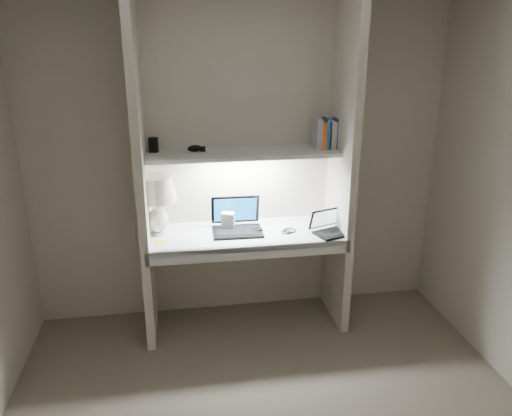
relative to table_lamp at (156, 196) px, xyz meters
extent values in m
cube|color=beige|center=(0.64, 0.21, 0.18)|extent=(3.20, 0.01, 2.50)
cube|color=beige|center=(-0.09, -0.07, 0.18)|extent=(0.06, 0.55, 2.50)
cube|color=beige|center=(1.37, -0.07, 0.18)|extent=(0.06, 0.55, 2.50)
cube|color=white|center=(0.64, -0.07, -0.32)|extent=(1.40, 0.55, 0.04)
cube|color=silver|center=(0.64, -0.33, -0.35)|extent=(1.46, 0.03, 0.10)
cube|color=silver|center=(0.64, 0.03, 0.28)|extent=(1.40, 0.36, 0.03)
cube|color=white|center=(0.64, 0.03, 0.26)|extent=(0.60, 0.04, 0.02)
cylinder|color=white|center=(0.00, 0.00, -0.29)|extent=(0.11, 0.11, 0.02)
ellipsoid|color=white|center=(0.00, 0.00, -0.19)|extent=(0.15, 0.15, 0.19)
cylinder|color=white|center=(0.00, 0.00, -0.08)|extent=(0.02, 0.02, 0.08)
sphere|color=#FFD899|center=(0.00, 0.00, 0.00)|extent=(0.04, 0.04, 0.04)
cube|color=black|center=(0.58, -0.08, -0.29)|extent=(0.37, 0.26, 0.02)
cube|color=black|center=(0.58, -0.08, -0.28)|extent=(0.32, 0.19, 0.00)
cube|color=black|center=(0.58, 0.08, -0.17)|extent=(0.37, 0.07, 0.23)
cube|color=#1A86E4|center=(0.58, 0.07, -0.17)|extent=(0.32, 0.06, 0.19)
cube|color=black|center=(1.28, -0.22, -0.29)|extent=(0.31, 0.26, 0.02)
cube|color=black|center=(1.28, -0.22, -0.28)|extent=(0.25, 0.20, 0.00)
cube|color=black|center=(1.24, -0.11, -0.20)|extent=(0.27, 0.14, 0.15)
cube|color=silver|center=(1.24, -0.12, -0.20)|extent=(0.23, 0.12, 0.13)
cube|color=silver|center=(0.52, 0.01, -0.23)|extent=(0.11, 0.09, 0.13)
ellipsoid|color=black|center=(0.73, -0.09, -0.28)|extent=(0.09, 0.06, 0.03)
torus|color=black|center=(0.97, -0.10, -0.29)|extent=(0.11, 0.11, 0.01)
cube|color=yellow|center=(0.01, -0.17, -0.30)|extent=(0.08, 0.08, 0.00)
cube|color=silver|center=(1.38, 0.05, 0.40)|extent=(0.03, 0.15, 0.20)
cube|color=#27359E|center=(1.35, 0.05, 0.41)|extent=(0.04, 0.15, 0.23)
cube|color=silver|center=(1.31, 0.05, 0.40)|extent=(0.04, 0.15, 0.20)
cube|color=#215593|center=(1.27, 0.05, 0.41)|extent=(0.02, 0.15, 0.22)
cube|color=orange|center=(1.24, 0.05, 0.40)|extent=(0.03, 0.15, 0.20)
cube|color=#AAABAF|center=(1.20, 0.05, 0.41)|extent=(0.04, 0.15, 0.22)
cube|color=black|center=(0.00, 0.11, 0.35)|extent=(0.07, 0.06, 0.11)
ellipsoid|color=black|center=(0.29, 0.08, 0.32)|extent=(0.13, 0.11, 0.05)
camera|label=1|loc=(0.16, -3.51, 1.10)|focal=35.00mm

